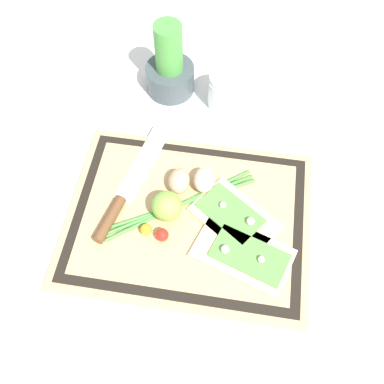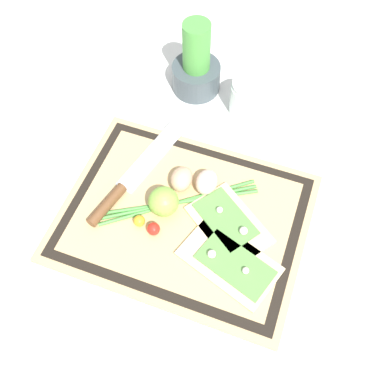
{
  "view_description": "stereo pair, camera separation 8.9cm",
  "coord_description": "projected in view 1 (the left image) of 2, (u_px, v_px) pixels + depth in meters",
  "views": [
    {
      "loc": [
        0.07,
        -0.41,
        0.79
      ],
      "look_at": [
        0.0,
        0.05,
        0.03
      ],
      "focal_mm": 42.0,
      "sensor_mm": 36.0,
      "label": 1
    },
    {
      "loc": [
        0.16,
        -0.39,
        0.79
      ],
      "look_at": [
        0.0,
        0.05,
        0.03
      ],
      "focal_mm": 42.0,
      "sensor_mm": 36.0,
      "label": 2
    }
  ],
  "objects": [
    {
      "name": "pizza_slice_far",
      "position": [
        234.0,
        217.0,
        0.87
      ],
      "size": [
        0.19,
        0.18,
        0.02
      ],
      "color": "beige",
      "rests_on": "cutting_board"
    },
    {
      "name": "knife",
      "position": [
        122.0,
        199.0,
        0.89
      ],
      "size": [
        0.1,
        0.3,
        0.02
      ],
      "color": "silver",
      "rests_on": "cutting_board"
    },
    {
      "name": "pizza_slice_near",
      "position": [
        244.0,
        254.0,
        0.83
      ],
      "size": [
        0.2,
        0.16,
        0.02
      ],
      "color": "beige",
      "rests_on": "cutting_board"
    },
    {
      "name": "lime",
      "position": [
        167.0,
        207.0,
        0.86
      ],
      "size": [
        0.06,
        0.06,
        0.06
      ],
      "primitive_type": "sphere",
      "color": "#7FB742",
      "rests_on": "cutting_board"
    },
    {
      "name": "herb_pot",
      "position": [
        170.0,
        69.0,
        1.02
      ],
      "size": [
        0.11,
        0.11,
        0.18
      ],
      "color": "#3D474C",
      "rests_on": "ground_plane"
    },
    {
      "name": "egg_brown",
      "position": [
        179.0,
        181.0,
        0.9
      ],
      "size": [
        0.04,
        0.06,
        0.04
      ],
      "primitive_type": "ellipsoid",
      "color": "tan",
      "rests_on": "cutting_board"
    },
    {
      "name": "cherry_tomato_red",
      "position": [
        162.0,
        235.0,
        0.85
      ],
      "size": [
        0.03,
        0.03,
        0.03
      ],
      "primitive_type": "sphere",
      "color": "red",
      "rests_on": "cutting_board"
    },
    {
      "name": "scallion_bunch",
      "position": [
        180.0,
        205.0,
        0.89
      ],
      "size": [
        0.29,
        0.21,
        0.01
      ],
      "color": "#47933D",
      "rests_on": "cutting_board"
    },
    {
      "name": "cherry_tomato_yellow",
      "position": [
        146.0,
        229.0,
        0.85
      ],
      "size": [
        0.02,
        0.02,
        0.02
      ],
      "primitive_type": "sphere",
      "color": "gold",
      "rests_on": "cutting_board"
    },
    {
      "name": "cutting_board",
      "position": [
        188.0,
        218.0,
        0.89
      ],
      "size": [
        0.48,
        0.37,
        0.02
      ],
      "color": "tan",
      "rests_on": "ground_plane"
    },
    {
      "name": "ground_plane",
      "position": [
        188.0,
        220.0,
        0.89
      ],
      "size": [
        6.0,
        6.0,
        0.0
      ],
      "primitive_type": "plane",
      "color": "silver"
    },
    {
      "name": "sauce_jar",
      "position": [
        226.0,
        92.0,
        1.02
      ],
      "size": [
        0.09,
        0.09,
        0.09
      ],
      "color": "silver",
      "rests_on": "ground_plane"
    },
    {
      "name": "egg_pink",
      "position": [
        204.0,
        180.0,
        0.9
      ],
      "size": [
        0.04,
        0.06,
        0.04
      ],
      "primitive_type": "ellipsoid",
      "color": "beige",
      "rests_on": "cutting_board"
    }
  ]
}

